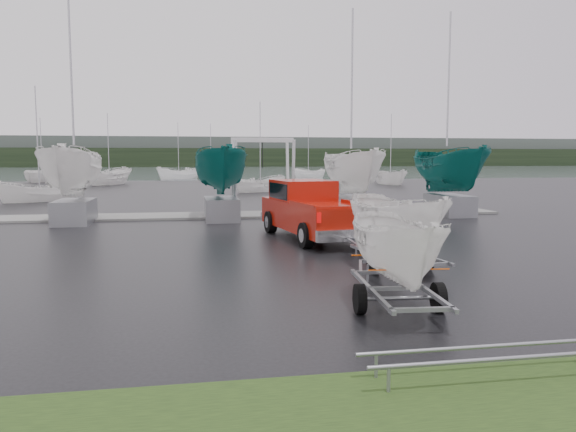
{
  "coord_description": "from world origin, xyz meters",
  "views": [
    {
      "loc": [
        -1.77,
        -16.54,
        3.1
      ],
      "look_at": [
        1.42,
        1.23,
        1.2
      ],
      "focal_mm": 35.0,
      "sensor_mm": 36.0,
      "label": 1
    }
  ],
  "objects_px": {
    "pickup_truck": "(310,208)",
    "boat_hoist": "(263,165)",
    "trailer_hitched": "(399,175)",
    "trailer_parked": "(399,192)"
  },
  "relations": [
    {
      "from": "trailer_hitched",
      "to": "trailer_parked",
      "type": "distance_m",
      "value": 4.08
    },
    {
      "from": "pickup_truck",
      "to": "trailer_hitched",
      "type": "xyz_separation_m",
      "value": [
        0.98,
        -6.75,
        1.49
      ]
    },
    {
      "from": "pickup_truck",
      "to": "trailer_hitched",
      "type": "distance_m",
      "value": 6.98
    },
    {
      "from": "trailer_hitched",
      "to": "boat_hoist",
      "type": "bearing_deg",
      "value": 88.07
    },
    {
      "from": "trailer_parked",
      "to": "boat_hoist",
      "type": "relative_size",
      "value": 1.07
    },
    {
      "from": "pickup_truck",
      "to": "trailer_hitched",
      "type": "relative_size",
      "value": 1.41
    },
    {
      "from": "pickup_truck",
      "to": "boat_hoist",
      "type": "height_order",
      "value": "boat_hoist"
    },
    {
      "from": "trailer_hitched",
      "to": "boat_hoist",
      "type": "xyz_separation_m",
      "value": [
        -1.68,
        15.18,
        0.04
      ]
    },
    {
      "from": "trailer_hitched",
      "to": "boat_hoist",
      "type": "distance_m",
      "value": 15.27
    },
    {
      "from": "pickup_truck",
      "to": "boat_hoist",
      "type": "xyz_separation_m",
      "value": [
        -0.7,
        8.42,
        1.53
      ]
    }
  ]
}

